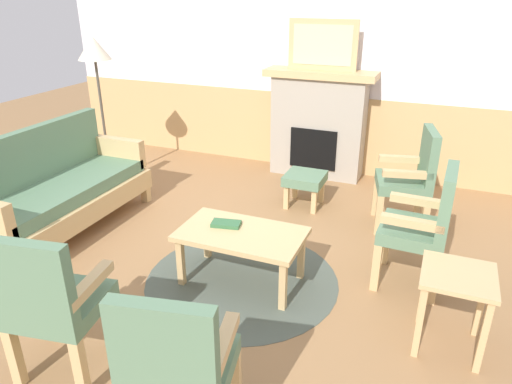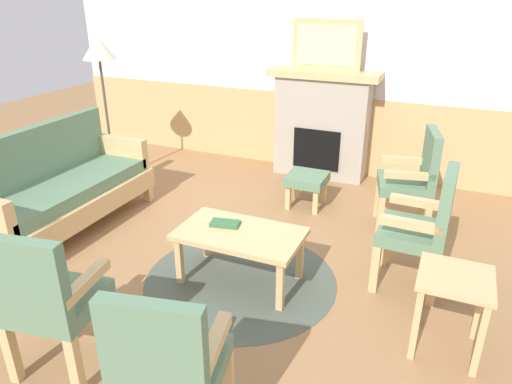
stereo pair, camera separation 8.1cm
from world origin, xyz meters
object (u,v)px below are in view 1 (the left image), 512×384
(coffee_table, at_px, (241,238))
(armchair_by_window_left, at_px, (412,175))
(footstool, at_px, (305,181))
(fireplace, at_px, (318,123))
(framed_picture, at_px, (323,45))
(armchair_near_fireplace, at_px, (424,223))
(floor_lamp_by_couch, at_px, (95,58))
(couch, at_px, (60,191))
(book_on_table, at_px, (226,224))
(armchair_front_left, at_px, (176,365))
(armchair_front_center, at_px, (52,299))
(side_table, at_px, (456,289))

(coffee_table, height_order, armchair_by_window_left, armchair_by_window_left)
(footstool, relative_size, armchair_by_window_left, 0.41)
(fireplace, relative_size, armchair_by_window_left, 1.33)
(framed_picture, bearing_deg, armchair_near_fireplace, -55.89)
(floor_lamp_by_couch, bearing_deg, armchair_near_fireplace, -13.38)
(couch, xyz_separation_m, floor_lamp_by_couch, (-0.39, 1.18, 1.05))
(coffee_table, relative_size, armchair_near_fireplace, 0.98)
(armchair_near_fireplace, distance_m, floor_lamp_by_couch, 3.83)
(book_on_table, bearing_deg, armchair_near_fireplace, 16.62)
(armchair_near_fireplace, xyz_separation_m, floor_lamp_by_couch, (-3.62, 0.86, 0.91))
(fireplace, xyz_separation_m, couch, (-1.85, -2.35, -0.26))
(framed_picture, height_order, book_on_table, framed_picture)
(coffee_table, bearing_deg, floor_lamp_by_couch, 150.07)
(armchair_front_left, relative_size, armchair_front_center, 1.00)
(framed_picture, height_order, coffee_table, framed_picture)
(armchair_front_center, bearing_deg, floor_lamp_by_couch, 123.27)
(couch, xyz_separation_m, footstool, (1.99, 1.39, -0.11))
(armchair_near_fireplace, height_order, armchair_front_center, same)
(footstool, bearing_deg, coffee_table, -91.77)
(armchair_by_window_left, xyz_separation_m, floor_lamp_by_couch, (-3.44, -0.12, 0.91))
(coffee_table, height_order, side_table, side_table)
(floor_lamp_by_couch, bearing_deg, couch, -71.61)
(fireplace, distance_m, book_on_table, 2.47)
(coffee_table, height_order, armchair_near_fireplace, armchair_near_fireplace)
(coffee_table, distance_m, floor_lamp_by_couch, 2.89)
(coffee_table, relative_size, footstool, 2.40)
(fireplace, relative_size, armchair_front_left, 1.33)
(footstool, relative_size, armchair_near_fireplace, 0.41)
(book_on_table, xyz_separation_m, armchair_by_window_left, (1.26, 1.41, 0.08))
(armchair_near_fireplace, bearing_deg, footstool, 139.29)
(armchair_front_left, bearing_deg, couch, 144.16)
(side_table, bearing_deg, armchair_front_center, -151.99)
(fireplace, relative_size, floor_lamp_by_couch, 0.77)
(fireplace, distance_m, side_table, 3.14)
(book_on_table, distance_m, armchair_front_center, 1.43)
(side_table, xyz_separation_m, floor_lamp_by_couch, (-3.87, 1.51, 1.02))
(fireplace, xyz_separation_m, footstool, (0.14, -0.96, -0.37))
(fireplace, bearing_deg, book_on_table, -91.50)
(footstool, xyz_separation_m, armchair_near_fireplace, (1.24, -1.07, 0.25))
(fireplace, distance_m, armchair_front_center, 3.85)
(footstool, bearing_deg, couch, -145.02)
(armchair_near_fireplace, relative_size, side_table, 1.78)
(side_table, height_order, floor_lamp_by_couch, floor_lamp_by_couch)
(fireplace, bearing_deg, armchair_front_left, -84.14)
(footstool, bearing_deg, side_table, -49.10)
(couch, xyz_separation_m, side_table, (3.47, -0.33, 0.04))
(footstool, distance_m, armchair_front_left, 3.04)
(armchair_by_window_left, distance_m, armchair_front_left, 3.04)
(floor_lamp_by_couch, bearing_deg, book_on_table, -30.66)
(couch, distance_m, footstool, 2.43)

